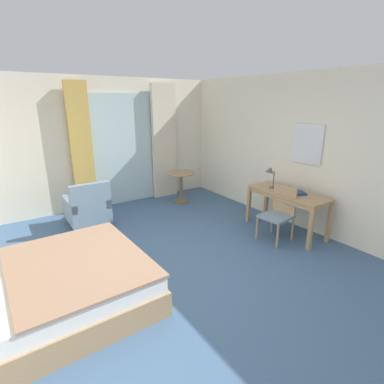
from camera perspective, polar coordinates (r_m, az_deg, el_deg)
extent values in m
cube|color=#426084|center=(4.26, -3.37, -15.67)|extent=(6.14, 7.10, 0.10)
cube|color=silver|center=(6.69, -18.32, 8.70)|extent=(5.74, 0.12, 2.75)
cube|color=silver|center=(5.62, 21.95, 6.86)|extent=(0.12, 6.70, 2.75)
cube|color=silver|center=(6.84, -12.81, 7.91)|extent=(1.46, 0.02, 2.42)
cube|color=tan|center=(6.45, -20.47, 7.71)|extent=(0.42, 0.10, 2.64)
cube|color=beige|center=(7.14, -5.36, 9.51)|extent=(0.60, 0.10, 2.64)
cube|color=tan|center=(3.85, -25.95, -18.09)|extent=(2.20, 1.81, 0.29)
cube|color=white|center=(3.72, -26.45, -15.02)|extent=(2.13, 1.76, 0.19)
cube|color=#99755B|center=(3.72, -21.21, -12.38)|extent=(1.47, 1.77, 0.03)
cube|color=tan|center=(5.42, 17.96, -0.12)|extent=(0.56, 1.43, 0.04)
cube|color=tan|center=(5.44, 17.90, -0.70)|extent=(0.51, 1.36, 0.08)
cube|color=tan|center=(5.37, 24.88, -5.30)|extent=(0.06, 0.06, 0.71)
cube|color=tan|center=(6.13, 14.15, -1.49)|extent=(0.06, 0.06, 0.71)
cube|color=tan|center=(4.98, 21.88, -6.62)|extent=(0.06, 0.06, 0.71)
cube|color=tan|center=(5.79, 10.88, -2.36)|extent=(0.06, 0.06, 0.71)
cube|color=gray|center=(5.12, 15.82, -4.55)|extent=(0.51, 0.49, 0.04)
cube|color=tan|center=(5.21, 17.39, -1.34)|extent=(0.08, 0.42, 0.47)
cylinder|color=tan|center=(5.14, 12.39, -6.84)|extent=(0.04, 0.04, 0.40)
cylinder|color=tan|center=(4.94, 16.13, -8.20)|extent=(0.04, 0.04, 0.40)
cylinder|color=tan|center=(5.47, 15.16, -5.58)|extent=(0.04, 0.04, 0.40)
cylinder|color=tan|center=(5.27, 18.77, -6.78)|extent=(0.04, 0.04, 0.40)
cylinder|color=#4C4C51|center=(5.57, 15.33, 0.85)|extent=(0.14, 0.14, 0.02)
cylinder|color=#4C4C51|center=(5.53, 15.45, 2.39)|extent=(0.02, 0.02, 0.29)
cone|color=#4C4C51|center=(5.45, 14.82, 4.14)|extent=(0.18, 0.16, 0.14)
cube|color=navy|center=(5.36, 19.84, -0.12)|extent=(0.28, 0.31, 0.03)
cube|color=gray|center=(5.94, -19.47, -3.74)|extent=(0.70, 0.80, 0.28)
cube|color=gray|center=(5.50, -18.94, -1.00)|extent=(0.70, 0.12, 0.50)
cube|color=gray|center=(5.94, -16.90, -1.23)|extent=(0.10, 0.80, 0.16)
cube|color=gray|center=(5.81, -22.53, -2.24)|extent=(0.10, 0.80, 0.16)
cylinder|color=#4C3D2D|center=(6.38, -17.60, -3.94)|extent=(0.04, 0.04, 0.10)
cylinder|color=#4C3D2D|center=(6.26, -22.68, -4.89)|extent=(0.04, 0.04, 0.10)
cylinder|color=#4C3D2D|center=(5.77, -15.61, -6.01)|extent=(0.04, 0.04, 0.10)
cylinder|color=#4C3D2D|center=(5.64, -21.22, -7.13)|extent=(0.04, 0.04, 0.10)
cylinder|color=tan|center=(6.75, -2.13, 3.68)|extent=(0.62, 0.62, 0.03)
cylinder|color=brown|center=(6.84, -2.10, 0.82)|extent=(0.07, 0.07, 0.67)
cylinder|color=brown|center=(6.94, -2.07, -1.74)|extent=(0.34, 0.34, 0.02)
cube|color=silver|center=(5.56, 21.26, 8.62)|extent=(0.02, 0.60, 0.69)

